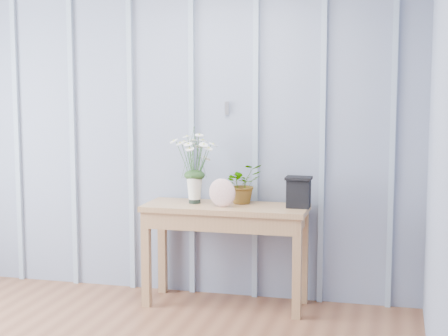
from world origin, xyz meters
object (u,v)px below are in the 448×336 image
(daisy_vase, at_px, (194,158))
(carved_box, at_px, (299,192))
(sideboard, at_px, (226,221))
(felt_disc_vessel, at_px, (222,193))

(daisy_vase, distance_m, carved_box, 0.81)
(sideboard, relative_size, daisy_vase, 2.20)
(daisy_vase, relative_size, felt_disc_vessel, 2.64)
(sideboard, xyz_separation_m, felt_disc_vessel, (-0.01, -0.08, 0.22))
(sideboard, height_order, daisy_vase, daisy_vase)
(daisy_vase, bearing_deg, carved_box, 0.64)
(daisy_vase, bearing_deg, felt_disc_vessel, -23.05)
(sideboard, bearing_deg, felt_disc_vessel, -94.60)
(sideboard, xyz_separation_m, carved_box, (0.53, 0.03, 0.23))
(felt_disc_vessel, bearing_deg, daisy_vase, 166.91)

